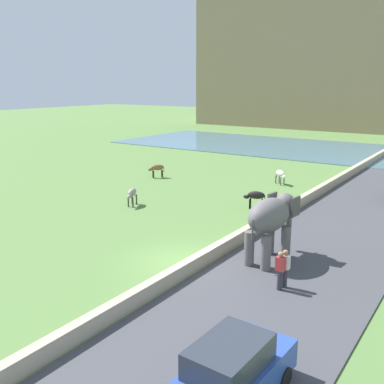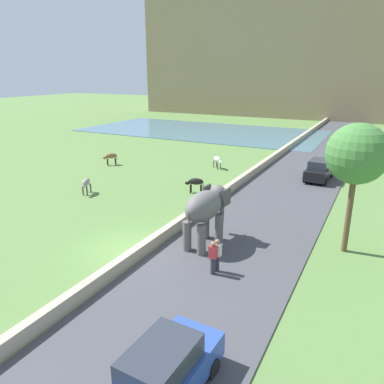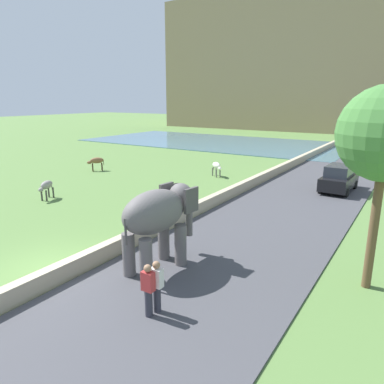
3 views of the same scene
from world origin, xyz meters
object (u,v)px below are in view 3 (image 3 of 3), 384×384
Objects in this scene: person_trailing at (157,286)px; cow_brown at (96,161)px; cow_white at (217,166)px; person_beside_elephant at (148,290)px; cow_black at (178,188)px; car_black at (339,179)px; elephant at (159,215)px; cow_grey at (46,186)px.

person_trailing is 1.27× the size of cow_brown.
person_trailing is at bearing -66.25° from cow_white.
person_beside_elephant is 1.15× the size of cow_black.
person_beside_elephant is at bearing -94.98° from car_black.
cow_white is (-9.09, -0.17, -0.06)m from car_black.
car_black is 2.86× the size of cow_black.
elephant is at bearing -36.31° from cow_brown.
cow_black is at bearing 121.92° from person_trailing.
elephant is 16.21m from cow_white.
cow_grey is at bearing -151.02° from cow_black.
cow_white is at bearing -178.92° from car_black.
elephant is 12.13m from cow_grey.
person_beside_elephant reaches higher than cow_grey.
person_trailing is 0.40× the size of car_black.
cow_grey is at bearing 154.69° from person_beside_elephant.
cow_white is (-7.54, 17.60, -0.04)m from person_beside_elephant.
person_trailing is (0.07, 0.29, 0.00)m from person_beside_elephant.
cow_brown is (-18.84, -3.66, -0.06)m from car_black.
cow_black is (-4.46, 7.53, -1.20)m from elephant.
person_beside_elephant is 1.25× the size of cow_white.
person_trailing is at bearing -94.83° from car_black.
cow_black is at bearing -19.65° from cow_brown.
cow_white is 10.35m from cow_brown.
car_black is at bearing 85.17° from person_trailing.
cow_grey is at bearing 155.86° from person_trailing.
person_trailing reaches higher than cow_black.
cow_white is at bearing 101.35° from cow_black.
elephant is 2.76× the size of cow_brown.
cow_white is (-7.61, 17.30, -0.04)m from person_trailing.
cow_black is 1.09× the size of cow_white.
cow_white is at bearing 111.65° from elephant.
person_trailing reaches higher than cow_brown.
person_trailing is 1.25× the size of cow_white.
person_trailing is 17.54m from car_black.
person_beside_elephant is 14.48m from cow_grey.
person_beside_elephant is 1.16× the size of cow_grey.
cow_white is 1.02× the size of cow_brown.
person_beside_elephant is 1.27× the size of cow_brown.
person_beside_elephant is at bearing -25.31° from cow_grey.
elephant reaches higher than car_black.
elephant is 19.53m from cow_brown.
cow_grey is at bearing -115.93° from cow_white.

